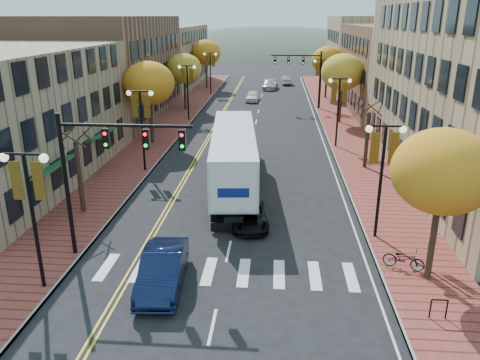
% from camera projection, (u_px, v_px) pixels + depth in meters
% --- Properties ---
extents(ground, '(200.00, 200.00, 0.00)m').
position_uv_depth(ground, '(219.00, 297.00, 19.42)').
color(ground, black).
rests_on(ground, ground).
extents(sidewalk_left, '(4.00, 85.00, 0.15)m').
position_uv_depth(sidewalk_left, '(173.00, 123.00, 50.62)').
color(sidewalk_left, brown).
rests_on(sidewalk_left, ground).
extents(sidewalk_right, '(4.00, 85.00, 0.15)m').
position_uv_depth(sidewalk_right, '(341.00, 126.00, 49.30)').
color(sidewalk_right, brown).
rests_on(sidewalk_right, ground).
extents(building_left_mid, '(12.00, 24.00, 11.00)m').
position_uv_depth(building_left_mid, '(107.00, 68.00, 52.70)').
color(building_left_mid, brown).
rests_on(building_left_mid, ground).
extents(building_left_far, '(12.00, 26.00, 9.50)m').
position_uv_depth(building_left_far, '(160.00, 56.00, 76.46)').
color(building_left_far, '#9E8966').
rests_on(building_left_far, ground).
extents(building_right_mid, '(15.00, 24.00, 10.00)m').
position_uv_depth(building_right_mid, '(414.00, 69.00, 55.89)').
color(building_right_mid, brown).
rests_on(building_right_mid, ground).
extents(building_right_far, '(15.00, 20.00, 11.00)m').
position_uv_depth(building_right_far, '(378.00, 52.00, 76.42)').
color(building_right_far, '#9E8966').
rests_on(building_right_far, ground).
extents(tree_left_a, '(0.28, 0.28, 4.20)m').
position_uv_depth(tree_left_a, '(80.00, 177.00, 26.86)').
color(tree_left_a, '#382619').
rests_on(tree_left_a, sidewalk_left).
extents(tree_left_b, '(4.48, 4.48, 7.21)m').
position_uv_depth(tree_left_b, '(149.00, 83.00, 40.85)').
color(tree_left_b, '#382619').
rests_on(tree_left_b, sidewalk_left).
extents(tree_left_c, '(4.16, 4.16, 6.69)m').
position_uv_depth(tree_left_c, '(184.00, 69.00, 56.02)').
color(tree_left_c, '#382619').
rests_on(tree_left_c, sidewalk_left).
extents(tree_left_d, '(4.61, 4.61, 7.42)m').
position_uv_depth(tree_left_d, '(206.00, 53.00, 72.77)').
color(tree_left_d, '#382619').
rests_on(tree_left_d, sidewalk_left).
extents(tree_right_a, '(4.16, 4.16, 6.69)m').
position_uv_depth(tree_right_a, '(443.00, 172.00, 18.96)').
color(tree_right_a, '#382619').
rests_on(tree_right_a, sidewalk_right).
extents(tree_right_b, '(0.28, 0.28, 4.20)m').
position_uv_depth(tree_right_b, '(367.00, 140.00, 34.94)').
color(tree_right_b, '#382619').
rests_on(tree_right_b, sidewalk_right).
extents(tree_right_c, '(4.48, 4.48, 7.21)m').
position_uv_depth(tree_right_c, '(343.00, 72.00, 48.92)').
color(tree_right_c, '#382619').
rests_on(tree_right_c, sidewalk_right).
extents(tree_right_d, '(4.35, 4.35, 7.00)m').
position_uv_depth(tree_right_d, '(327.00, 60.00, 64.02)').
color(tree_right_d, '#382619').
rests_on(tree_right_d, sidewalk_right).
extents(lamp_left_a, '(1.96, 0.36, 6.05)m').
position_uv_depth(lamp_left_a, '(30.00, 195.00, 18.55)').
color(lamp_left_a, black).
rests_on(lamp_left_a, ground).
extents(lamp_left_b, '(1.96, 0.36, 6.05)m').
position_uv_depth(lamp_left_b, '(141.00, 115.00, 33.60)').
color(lamp_left_b, black).
rests_on(lamp_left_b, ground).
extents(lamp_left_c, '(1.96, 0.36, 6.05)m').
position_uv_depth(lamp_left_c, '(187.00, 82.00, 50.52)').
color(lamp_left_c, black).
rests_on(lamp_left_c, ground).
extents(lamp_left_d, '(1.96, 0.36, 6.05)m').
position_uv_depth(lamp_left_d, '(210.00, 65.00, 67.45)').
color(lamp_left_d, black).
rests_on(lamp_left_d, ground).
extents(lamp_right_a, '(1.96, 0.36, 6.05)m').
position_uv_depth(lamp_right_a, '(383.00, 160.00, 23.09)').
color(lamp_right_a, black).
rests_on(lamp_right_a, ground).
extents(lamp_right_b, '(1.96, 0.36, 6.05)m').
position_uv_depth(lamp_right_b, '(339.00, 99.00, 40.01)').
color(lamp_right_b, black).
rests_on(lamp_right_b, ground).
extents(lamp_right_c, '(1.96, 0.36, 6.05)m').
position_uv_depth(lamp_right_c, '(321.00, 74.00, 56.94)').
color(lamp_right_c, black).
rests_on(lamp_right_c, ground).
extents(traffic_mast_near, '(6.10, 0.35, 7.00)m').
position_uv_depth(traffic_mast_near, '(104.00, 159.00, 21.01)').
color(traffic_mast_near, black).
rests_on(traffic_mast_near, ground).
extents(traffic_mast_far, '(6.10, 0.34, 7.00)m').
position_uv_depth(traffic_mast_far, '(305.00, 69.00, 56.88)').
color(traffic_mast_far, black).
rests_on(traffic_mast_far, ground).
extents(semi_truck, '(4.05, 16.53, 4.09)m').
position_uv_depth(semi_truck, '(234.00, 151.00, 31.55)').
color(semi_truck, black).
rests_on(semi_truck, ground).
extents(navy_sedan, '(2.06, 5.01, 1.61)m').
position_uv_depth(navy_sedan, '(163.00, 269.00, 19.94)').
color(navy_sedan, '#0D1534').
rests_on(navy_sedan, ground).
extents(black_suv, '(2.46, 4.40, 1.16)m').
position_uv_depth(black_suv, '(249.00, 215.00, 25.89)').
color(black_suv, black).
rests_on(black_suv, ground).
extents(car_far_white, '(1.82, 4.19, 1.41)m').
position_uv_depth(car_far_white, '(253.00, 96.00, 63.55)').
color(car_far_white, white).
rests_on(car_far_white, ground).
extents(car_far_silver, '(2.63, 5.41, 1.51)m').
position_uv_depth(car_far_silver, '(270.00, 84.00, 74.04)').
color(car_far_silver, '#B0AFB8').
rests_on(car_far_silver, ground).
extents(car_far_oncoming, '(1.87, 4.44, 1.43)m').
position_uv_depth(car_far_oncoming, '(286.00, 80.00, 79.29)').
color(car_far_oncoming, '#B4B5BD').
rests_on(car_far_oncoming, ground).
extents(bicycle, '(1.93, 1.22, 0.96)m').
position_uv_depth(bicycle, '(404.00, 259.00, 21.16)').
color(bicycle, gray).
rests_on(bicycle, sidewalk_right).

